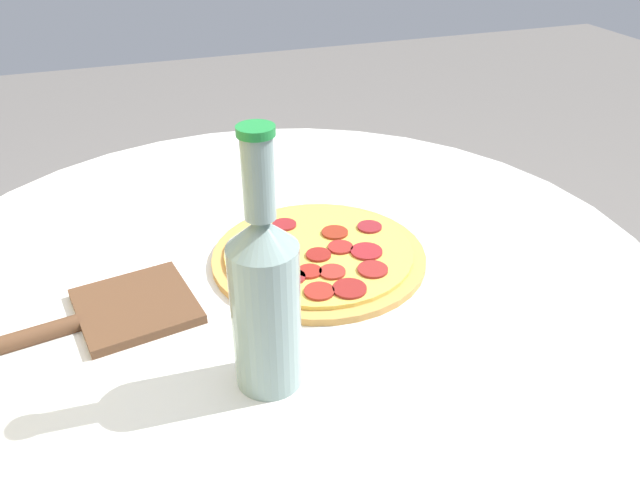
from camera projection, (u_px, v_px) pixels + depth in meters
The scene contains 4 objects.
table at pixel (285, 358), 0.93m from camera, with size 1.04×1.04×0.76m.
pizza at pixel (320, 257), 0.85m from camera, with size 0.29×0.29×0.02m.
beer_bottle at pixel (265, 296), 0.61m from camera, with size 0.07×0.07×0.28m.
pizza_paddle at pixel (104, 315), 0.75m from camera, with size 0.16×0.30×0.02m.
Camera 1 is at (-0.68, 0.18, 1.23)m, focal length 35.00 mm.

